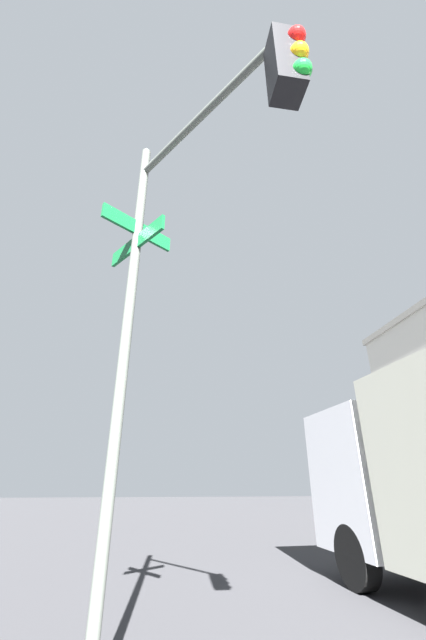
{
  "coord_description": "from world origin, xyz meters",
  "views": [
    {
      "loc": [
        -3.62,
        -6.95,
        1.65
      ],
      "look_at": [
        -7.21,
        -6.41,
        3.33
      ],
      "focal_mm": 19.98,
      "sensor_mm": 36.0,
      "label": 1
    }
  ],
  "objects": [
    {
      "name": "traffic_signal_near",
      "position": [
        -6.51,
        -6.75,
        4.21
      ],
      "size": [
        2.53,
        1.95,
        5.99
      ],
      "color": "#474C47",
      "rests_on": "ground_plane"
    }
  ]
}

